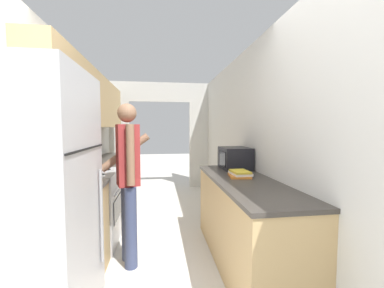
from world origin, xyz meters
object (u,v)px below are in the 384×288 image
at_px(range_oven, 91,208).
at_px(microwave, 235,158).
at_px(person, 128,179).
at_px(refrigerator, 33,211).
at_px(book_stack, 240,174).

bearing_deg(range_oven, microwave, 0.30).
height_order(person, microwave, person).
height_order(refrigerator, person, refrigerator).
xyz_separation_m(refrigerator, book_stack, (1.67, 0.85, 0.03)).
height_order(person, book_stack, person).
bearing_deg(range_oven, book_stack, -16.48).
distance_m(refrigerator, microwave, 2.24).
relative_size(range_oven, book_stack, 3.50).
xyz_separation_m(refrigerator, range_oven, (-0.03, 1.35, -0.44)).
relative_size(person, microwave, 3.71).
distance_m(range_oven, book_stack, 1.84).
height_order(refrigerator, range_oven, refrigerator).
bearing_deg(person, book_stack, -108.66).
xyz_separation_m(range_oven, microwave, (1.81, 0.01, 0.58)).
xyz_separation_m(person, book_stack, (1.19, -0.03, 0.03)).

